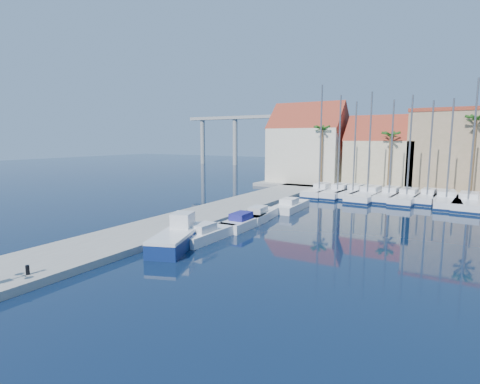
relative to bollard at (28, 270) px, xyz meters
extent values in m
plane|color=#081B30|center=(7.17, 3.59, -0.76)|extent=(260.00, 260.00, 0.00)
cube|color=gray|center=(-1.83, 17.09, -0.51)|extent=(6.00, 77.00, 0.50)
cube|color=gray|center=(17.17, 51.59, -0.51)|extent=(54.00, 16.00, 0.50)
cylinder|color=black|center=(0.00, 0.00, 0.00)|extent=(0.21, 0.21, 0.53)
cube|color=navy|center=(2.51, 9.48, -0.27)|extent=(4.30, 6.94, 0.99)
cube|color=white|center=(2.51, 9.48, 0.33)|extent=(4.30, 6.94, 0.22)
cube|color=white|center=(2.06, 10.72, 0.94)|extent=(1.94, 2.14, 1.21)
cube|color=white|center=(3.25, 12.28, -0.36)|extent=(1.96, 5.68, 0.80)
cube|color=white|center=(3.23, 11.71, 0.34)|extent=(1.32, 2.01, 0.60)
cube|color=white|center=(3.56, 17.49, -0.36)|extent=(2.02, 6.03, 0.80)
cube|color=navy|center=(3.57, 16.89, 0.34)|extent=(1.38, 2.12, 0.60)
cube|color=white|center=(3.39, 20.87, -0.36)|extent=(2.38, 5.87, 0.80)
cube|color=white|center=(3.45, 20.30, 0.34)|extent=(1.47, 2.12, 0.60)
cube|color=white|center=(4.06, 27.04, -0.36)|extent=(2.28, 6.51, 0.80)
cube|color=white|center=(4.09, 26.39, 0.34)|extent=(1.52, 2.30, 0.60)
cube|color=white|center=(3.23, 39.35, -0.26)|extent=(2.56, 9.46, 1.00)
cube|color=#0E1F47|center=(3.23, 39.35, -0.58)|extent=(2.62, 9.52, 0.28)
cube|color=white|center=(3.22, 40.29, 0.54)|extent=(1.75, 2.85, 0.60)
cylinder|color=slate|center=(3.23, 38.88, 7.22)|extent=(0.20, 0.20, 13.96)
cube|color=white|center=(5.70, 39.86, -0.26)|extent=(3.33, 10.21, 1.00)
cube|color=#0E1F47|center=(5.70, 39.86, -0.58)|extent=(3.39, 10.27, 0.28)
cube|color=white|center=(5.77, 40.86, 0.54)|extent=(2.04, 3.14, 0.60)
cylinder|color=slate|center=(5.66, 39.36, 6.51)|extent=(0.20, 0.20, 12.54)
cube|color=white|center=(7.65, 40.31, -0.26)|extent=(3.04, 9.11, 1.00)
cube|color=#0E1F47|center=(7.65, 40.31, -0.58)|extent=(3.11, 9.17, 0.28)
cube|color=white|center=(7.72, 41.20, 0.54)|extent=(1.84, 2.81, 0.60)
cylinder|color=slate|center=(7.61, 39.86, 6.06)|extent=(0.20, 0.20, 11.65)
cube|color=white|center=(9.76, 39.40, -0.26)|extent=(3.73, 11.49, 1.00)
cube|color=#0E1F47|center=(9.76, 39.40, -0.58)|extent=(3.80, 11.55, 0.28)
cube|color=white|center=(9.84, 40.53, 0.54)|extent=(2.29, 3.53, 0.60)
cylinder|color=slate|center=(9.72, 38.84, 6.57)|extent=(0.20, 0.20, 12.67)
cube|color=white|center=(12.28, 39.97, -0.26)|extent=(3.02, 9.39, 1.00)
cube|color=#0E1F47|center=(12.28, 39.97, -0.58)|extent=(3.08, 9.46, 0.28)
cube|color=white|center=(12.34, 40.89, 0.54)|extent=(1.87, 2.88, 0.60)
cylinder|color=slate|center=(12.25, 39.51, 6.05)|extent=(0.20, 0.20, 11.63)
cube|color=white|center=(14.43, 39.52, -0.26)|extent=(3.29, 10.07, 1.00)
cube|color=#0E1F47|center=(14.43, 39.52, -0.58)|extent=(3.35, 10.13, 0.28)
cube|color=white|center=(14.51, 40.51, 0.54)|extent=(2.01, 3.10, 0.60)
cylinder|color=slate|center=(14.40, 39.03, 6.25)|extent=(0.20, 0.20, 12.04)
cube|color=white|center=(16.62, 40.66, -0.26)|extent=(2.74, 8.15, 1.00)
cube|color=#0E1F47|center=(16.62, 40.66, -0.58)|extent=(2.81, 8.21, 0.28)
cube|color=white|center=(16.69, 41.45, 0.54)|extent=(1.65, 2.51, 0.60)
cylinder|color=slate|center=(16.59, 40.26, 5.93)|extent=(0.20, 0.20, 11.39)
cube|color=white|center=(18.68, 39.64, -0.26)|extent=(3.54, 11.01, 1.00)
cube|color=#0E1F47|center=(18.68, 39.64, -0.58)|extent=(3.61, 11.07, 0.28)
cube|color=white|center=(18.61, 40.72, 0.54)|extent=(2.19, 3.38, 0.60)
cylinder|color=slate|center=(18.72, 39.09, 5.94)|extent=(0.20, 0.20, 11.41)
cube|color=white|center=(20.96, 39.03, -0.26)|extent=(3.43, 10.62, 1.00)
cube|color=#0E1F47|center=(20.96, 39.03, -0.58)|extent=(3.50, 10.69, 0.28)
cube|color=white|center=(21.03, 40.07, 0.54)|extent=(2.11, 3.26, 0.60)
cylinder|color=slate|center=(20.92, 38.51, 6.96)|extent=(0.20, 0.20, 13.44)
cube|color=beige|center=(-2.83, 50.59, 4.24)|extent=(12.00, 9.00, 9.00)
cube|color=maroon|center=(-2.83, 50.59, 8.74)|extent=(12.30, 9.00, 9.00)
cube|color=#C3B389|center=(9.17, 50.59, 3.24)|extent=(10.00, 8.00, 7.00)
cube|color=maroon|center=(9.17, 50.59, 6.74)|extent=(10.30, 8.00, 8.00)
cube|color=#9A855E|center=(20.17, 51.59, 5.24)|extent=(14.00, 10.00, 11.00)
cube|color=maroon|center=(20.17, 51.59, 10.99)|extent=(14.20, 10.20, 0.50)
cylinder|color=brown|center=(1.17, 45.59, 4.24)|extent=(0.36, 0.36, 9.00)
sphere|color=#205117|center=(1.17, 45.59, 8.59)|extent=(2.60, 2.60, 2.60)
cylinder|color=brown|center=(11.17, 45.59, 3.74)|extent=(0.36, 0.36, 8.00)
sphere|color=#205117|center=(11.17, 45.59, 7.59)|extent=(2.60, 2.60, 2.60)
cylinder|color=brown|center=(21.17, 45.59, 4.74)|extent=(0.36, 0.36, 10.00)
sphere|color=#205117|center=(21.17, 45.59, 9.59)|extent=(2.60, 2.60, 2.60)
cube|color=#9E9E99|center=(-30.83, 85.59, 13.24)|extent=(48.00, 2.20, 0.90)
cylinder|color=#9E9E99|center=(-50.83, 85.59, 6.24)|extent=(1.40, 1.40, 14.00)
cylinder|color=#9E9E99|center=(-38.83, 85.59, 6.24)|extent=(1.40, 1.40, 14.00)
cylinder|color=#9E9E99|center=(-26.83, 85.59, 6.24)|extent=(1.40, 1.40, 14.00)
cylinder|color=#9E9E99|center=(-14.83, 85.59, 6.24)|extent=(1.40, 1.40, 14.00)
camera|label=1|loc=(19.89, -10.93, 7.09)|focal=28.00mm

